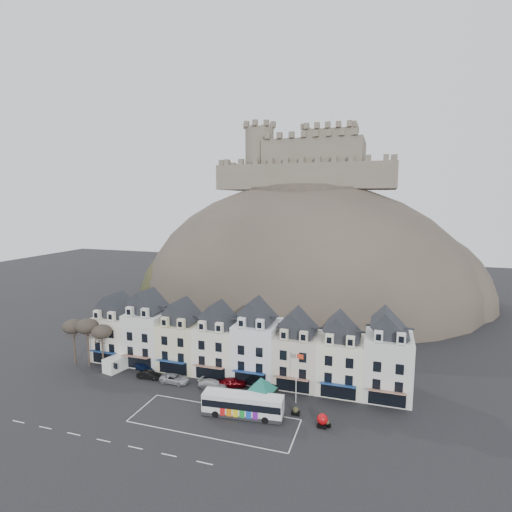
{
  "coord_description": "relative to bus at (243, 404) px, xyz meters",
  "views": [
    {
      "loc": [
        22.52,
        -43.99,
        29.09
      ],
      "look_at": [
        0.48,
        24.0,
        18.97
      ],
      "focal_mm": 28.0,
      "sensor_mm": 36.0,
      "label": 1
    }
  ],
  "objects": [
    {
      "name": "car_maroon",
      "position": [
        -4.44,
        7.51,
        -0.98
      ],
      "size": [
        4.62,
        3.35,
        1.46
      ],
      "primitive_type": "imported",
      "rotation": [
        0.0,
        0.0,
        2.0
      ],
      "color": "#62050C",
      "rests_on": "ground"
    },
    {
      "name": "ground",
      "position": [
        -5.24,
        -3.53,
        -1.71
      ],
      "size": [
        300.0,
        300.0,
        0.0
      ],
      "primitive_type": "plane",
      "color": "black",
      "rests_on": "ground"
    },
    {
      "name": "planter_west",
      "position": [
        6.76,
        2.43,
        -1.17
      ],
      "size": [
        1.15,
        0.79,
        1.13
      ],
      "rotation": [
        0.0,
        0.0,
        0.03
      ],
      "color": "black",
      "rests_on": "ground"
    },
    {
      "name": "car_black",
      "position": [
        -18.53,
        5.97,
        -1.08
      ],
      "size": [
        3.91,
        1.5,
        1.27
      ],
      "primitive_type": "imported",
      "rotation": [
        0.0,
        0.0,
        1.61
      ],
      "color": "black",
      "rests_on": "ground"
    },
    {
      "name": "castle_hill",
      "position": [
        -3.99,
        65.42,
        -1.61
      ],
      "size": [
        100.0,
        76.0,
        68.0
      ],
      "color": "#3D362F",
      "rests_on": "ground"
    },
    {
      "name": "tree_left_mid",
      "position": [
        -31.24,
        6.97,
        5.53
      ],
      "size": [
        3.78,
        3.78,
        8.64
      ],
      "color": "#342A21",
      "rests_on": "ground"
    },
    {
      "name": "tree_left_near",
      "position": [
        -28.24,
        6.97,
        4.84
      ],
      "size": [
        3.43,
        3.43,
        7.84
      ],
      "color": "#342A21",
      "rests_on": "ground"
    },
    {
      "name": "coach_bay_markings",
      "position": [
        -3.24,
        -2.28,
        -1.71
      ],
      "size": [
        22.0,
        7.5,
        0.01
      ],
      "primitive_type": "cube",
      "color": "silver",
      "rests_on": "ground"
    },
    {
      "name": "car_navy",
      "position": [
        -21.24,
        8.47,
        -1.05
      ],
      "size": [
        4.18,
        2.95,
        1.32
      ],
      "primitive_type": "imported",
      "rotation": [
        0.0,
        0.0,
        1.17
      ],
      "color": "#0D1B43",
      "rests_on": "ground"
    },
    {
      "name": "white_van",
      "position": [
        -25.56,
        7.65,
        -0.51
      ],
      "size": [
        3.3,
        5.61,
        2.4
      ],
      "rotation": [
        0.0,
        0.0,
        -0.2
      ],
      "color": "white",
      "rests_on": "ground"
    },
    {
      "name": "flagpole",
      "position": [
        6.16,
        5.7,
        2.66
      ],
      "size": [
        1.1,
        0.24,
        7.66
      ],
      "rotation": [
        0.0,
        0.0,
        -0.16
      ],
      "color": "silver",
      "rests_on": "ground"
    },
    {
      "name": "car_charcoal",
      "position": [
        0.76,
        8.47,
        -1.03
      ],
      "size": [
        4.27,
        1.75,
        1.38
      ],
      "primitive_type": "imported",
      "rotation": [
        0.0,
        0.0,
        1.64
      ],
      "color": "black",
      "rests_on": "ground"
    },
    {
      "name": "bus_shelter",
      "position": [
        1.78,
        2.58,
        1.86
      ],
      "size": [
        7.22,
        7.22,
        4.61
      ],
      "rotation": [
        0.0,
        0.0,
        -0.11
      ],
      "color": "black",
      "rests_on": "ground"
    },
    {
      "name": "townhouse_terrace",
      "position": [
        -5.09,
        12.44,
        3.59
      ],
      "size": [
        54.4,
        9.35,
        11.8
      ],
      "color": "white",
      "rests_on": "ground"
    },
    {
      "name": "planter_east",
      "position": [
        11.23,
        0.92,
        -1.27
      ],
      "size": [
        1.03,
        0.76,
        0.92
      ],
      "rotation": [
        0.0,
        0.0,
        -0.36
      ],
      "color": "black",
      "rests_on": "ground"
    },
    {
      "name": "red_buoy",
      "position": [
        10.65,
        0.74,
        -0.82
      ],
      "size": [
        1.41,
        1.41,
        1.74
      ],
      "rotation": [
        0.0,
        0.0,
        -0.02
      ],
      "color": "black",
      "rests_on": "ground"
    },
    {
      "name": "castle",
      "position": [
        -4.73,
        72.41,
        38.48
      ],
      "size": [
        50.2,
        22.2,
        22.0
      ],
      "color": "#696150",
      "rests_on": "ground"
    },
    {
      "name": "car_silver",
      "position": [
        -13.79,
        5.97,
        -1.05
      ],
      "size": [
        4.7,
        2.2,
        1.33
      ],
      "primitive_type": "imported",
      "rotation": [
        0.0,
        0.0,
        1.57
      ],
      "color": "#A7A9AF",
      "rests_on": "ground"
    },
    {
      "name": "car_white",
      "position": [
        -7.09,
        5.97,
        -1.03
      ],
      "size": [
        4.93,
        2.44,
        1.38
      ],
      "primitive_type": "imported",
      "rotation": [
        0.0,
        0.0,
        1.46
      ],
      "color": "silver",
      "rests_on": "ground"
    },
    {
      "name": "bus",
      "position": [
        0.0,
        0.0,
        0.0
      ],
      "size": [
        11.18,
        3.58,
        3.1
      ],
      "rotation": [
        0.0,
        0.0,
        0.09
      ],
      "color": "#262628",
      "rests_on": "ground"
    },
    {
      "name": "tree_left_far",
      "position": [
        -34.24,
        6.97,
        5.18
      ],
      "size": [
        3.61,
        3.61,
        8.24
      ],
      "color": "#342A21",
      "rests_on": "ground"
    }
  ]
}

